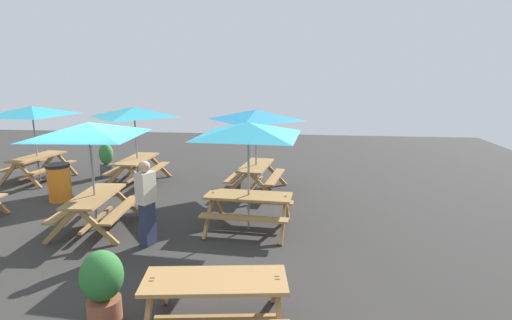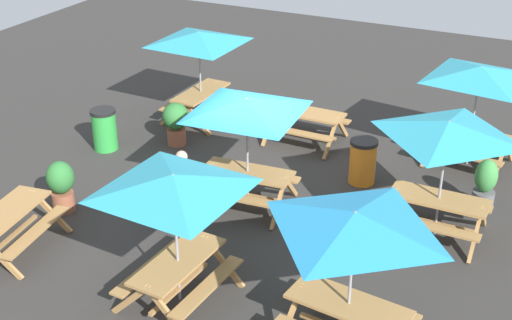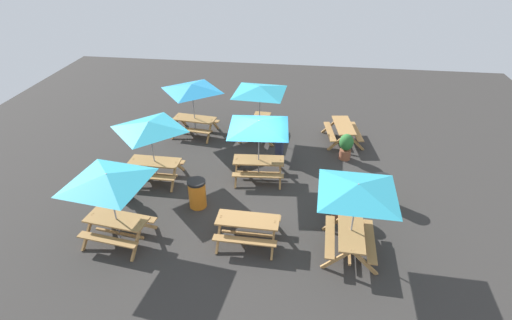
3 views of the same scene
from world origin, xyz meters
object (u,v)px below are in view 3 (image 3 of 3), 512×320
object	(u,v)px
picnic_table_1	(150,130)
picnic_table_4	(108,183)
picnic_table_3	(259,129)
person_standing	(280,139)
picnic_table_2	(192,91)
picnic_table_6	(343,129)
picnic_table_5	(248,225)
potted_plant_0	(346,146)
potted_plant_2	(340,200)
picnic_table_0	(357,194)
trash_bin_green	(380,189)
trash_bin_orange	(197,193)
potted_plant_1	(123,186)
picnic_table_7	(260,93)

from	to	relation	value
picnic_table_1	picnic_table_4	size ratio (longest dim) A/B	0.83
picnic_table_3	person_standing	size ratio (longest dim) A/B	1.69
picnic_table_2	picnic_table_6	size ratio (longest dim) A/B	1.18
picnic_table_5	potted_plant_0	xyz separation A→B (m)	(3.07, 5.09, 0.02)
potted_plant_2	potted_plant_0	bearing A→B (deg)	83.75
picnic_table_0	picnic_table_1	bearing A→B (deg)	69.17
trash_bin_green	person_standing	world-z (taller)	person_standing
picnic_table_6	potted_plant_0	distance (m)	1.47
trash_bin_orange	person_standing	distance (m)	4.10
picnic_table_4	trash_bin_green	bearing A→B (deg)	28.10
potted_plant_0	potted_plant_1	distance (m)	8.30
picnic_table_7	trash_bin_green	xyz separation A→B (m)	(4.52, -4.11, -1.49)
picnic_table_5	potted_plant_2	size ratio (longest dim) A/B	1.76
potted_plant_1	picnic_table_6	bearing A→B (deg)	34.74
picnic_table_6	potted_plant_0	xyz separation A→B (m)	(0.03, -1.47, 0.02)
picnic_table_7	picnic_table_4	bearing A→B (deg)	158.99
picnic_table_2	picnic_table_3	bearing A→B (deg)	-37.31
picnic_table_6	picnic_table_1	bearing A→B (deg)	111.55
picnic_table_4	potted_plant_2	bearing A→B (deg)	24.66
picnic_table_5	potted_plant_2	world-z (taller)	potted_plant_2
picnic_table_4	picnic_table_7	bearing A→B (deg)	72.84
picnic_table_4	trash_bin_orange	xyz separation A→B (m)	(1.86, 1.86, -1.49)
picnic_table_3	trash_bin_orange	distance (m)	3.00
picnic_table_6	potted_plant_0	bearing A→B (deg)	173.08
potted_plant_1	potted_plant_2	xyz separation A→B (m)	(7.05, 0.06, 0.05)
person_standing	picnic_table_0	bearing A→B (deg)	137.61
picnic_table_0	potted_plant_0	distance (m)	5.36
picnic_table_3	picnic_table_6	distance (m)	4.76
picnic_table_4	picnic_table_6	xyz separation A→B (m)	(6.76, 7.04, -1.43)
picnic_table_7	potted_plant_0	distance (m)	4.09
picnic_table_0	picnic_table_6	bearing A→B (deg)	0.70
trash_bin_orange	person_standing	xyz separation A→B (m)	(2.38, 3.31, 0.39)
picnic_table_0	picnic_table_4	world-z (taller)	same
picnic_table_3	potted_plant_0	bearing A→B (deg)	24.86
potted_plant_0	potted_plant_1	xyz separation A→B (m)	(-7.45, -3.67, -0.04)
picnic_table_5	trash_bin_green	distance (m)	4.71
picnic_table_6	picnic_table_4	bearing A→B (deg)	128.21
picnic_table_1	picnic_table_6	size ratio (longest dim) A/B	1.18
trash_bin_orange	person_standing	bearing A→B (deg)	54.32
picnic_table_2	trash_bin_green	bearing A→B (deg)	-21.66
picnic_table_6	person_standing	bearing A→B (deg)	118.55
picnic_table_2	picnic_table_3	xyz separation A→B (m)	(3.17, -3.07, 0.00)
person_standing	picnic_table_3	bearing A→B (deg)	86.82
picnic_table_4	potted_plant_0	world-z (taller)	picnic_table_4
picnic_table_0	picnic_table_6	distance (m)	6.80
picnic_table_6	picnic_table_7	size ratio (longest dim) A/B	0.70
picnic_table_7	trash_bin_orange	xyz separation A→B (m)	(-1.38, -5.15, -1.49)
trash_bin_green	potted_plant_1	distance (m)	8.47
picnic_table_0	potted_plant_1	distance (m)	7.56
picnic_table_5	potted_plant_0	bearing A→B (deg)	60.08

